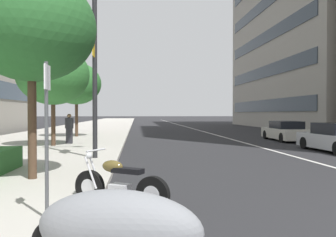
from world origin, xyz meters
TOP-DOWN VIEW (x-y plane):
  - sidewalk_right_plaza at (30.00, 12.22)m, footprint 160.00×9.65m
  - lane_centre_stripe at (35.00, 0.00)m, footprint 110.00×0.16m
  - motorcycle_under_tarp at (-0.45, 6.92)m, footprint 1.35×2.11m
  - motorcycle_nearest_camera at (2.38, 7.04)m, footprint 1.22×1.90m
  - car_lead_in_lane at (17.70, -3.26)m, footprint 4.65×1.94m
  - parking_sign_by_curb at (1.27, 8.13)m, footprint 0.32×0.06m
  - street_lamp_with_banners at (8.81, 8.00)m, footprint 1.26×2.02m
  - street_tree_far_plaza at (4.76, 9.38)m, footprint 3.29×3.29m
  - street_tree_by_lamp_post at (13.91, 11.02)m, footprint 3.72×3.72m
  - street_tree_mid_sidewalk at (21.05, 11.05)m, footprint 3.58×3.58m
  - pedestrian_on_plaza at (15.11, 10.43)m, footprint 0.30×0.42m

SIDE VIEW (x-z plane):
  - lane_centre_stripe at x=35.00m, z-range 0.00..0.01m
  - sidewalk_right_plaza at x=30.00m, z-range 0.00..0.15m
  - motorcycle_nearest_camera at x=2.38m, z-range -0.13..0.99m
  - motorcycle_under_tarp at x=-0.45m, z-range 0.04..1.02m
  - car_lead_in_lane at x=17.70m, z-range -0.05..1.27m
  - pedestrian_on_plaza at x=15.11m, z-range 0.16..1.82m
  - parking_sign_by_curb at x=1.27m, z-range 0.41..2.93m
  - street_tree_by_lamp_post at x=13.91m, z-range 1.21..6.51m
  - street_tree_mid_sidewalk at x=21.05m, z-range 1.31..6.69m
  - street_tree_far_plaza at x=4.76m, z-range 1.40..6.70m
  - street_lamp_with_banners at x=8.81m, z-range 0.90..9.33m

